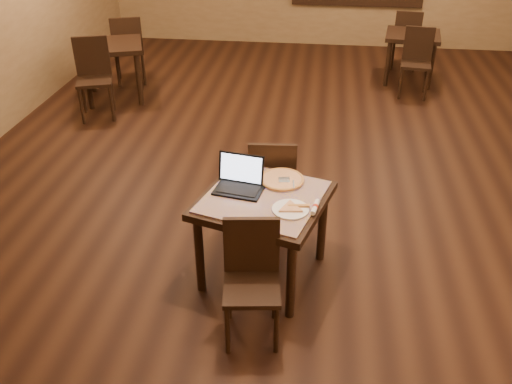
# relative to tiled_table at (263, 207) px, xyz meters

# --- Properties ---
(ground) EXTENTS (10.00, 10.00, 0.00)m
(ground) POSITION_rel_tiled_table_xyz_m (0.42, 1.83, -0.66)
(ground) COLOR black
(ground) RESTS_ON ground
(tiled_table) EXTENTS (1.14, 1.14, 0.76)m
(tiled_table) POSITION_rel_tiled_table_xyz_m (0.00, 0.00, 0.00)
(tiled_table) COLOR black
(tiled_table) RESTS_ON ground
(chair_main_near) EXTENTS (0.44, 0.44, 0.90)m
(chair_main_near) POSITION_rel_tiled_table_xyz_m (-0.01, -0.62, -0.15)
(chair_main_near) COLOR black
(chair_main_near) RESTS_ON ground
(chair_main_far) EXTENTS (0.45, 0.45, 0.95)m
(chair_main_far) POSITION_rel_tiled_table_xyz_m (0.01, 0.62, -0.12)
(chair_main_far) COLOR black
(chair_main_far) RESTS_ON ground
(laptop) EXTENTS (0.41, 0.35, 0.25)m
(laptop) POSITION_rel_tiled_table_xyz_m (-0.20, 0.11, 0.17)
(laptop) COLOR black
(laptop) RESTS_ON tiled_table
(plate) EXTENTS (0.27, 0.27, 0.02)m
(plate) POSITION_rel_tiled_table_xyz_m (0.22, -0.18, 0.11)
(plate) COLOR white
(plate) RESTS_ON tiled_table
(pizza_slice) EXTENTS (0.23, 0.23, 0.02)m
(pizza_slice) POSITION_rel_tiled_table_xyz_m (0.22, -0.18, 0.13)
(pizza_slice) COLOR beige
(pizza_slice) RESTS_ON plate
(pizza_pan) EXTENTS (0.36, 0.36, 0.01)m
(pizza_pan) POSITION_rel_tiled_table_xyz_m (0.12, 0.24, 0.11)
(pizza_pan) COLOR silver
(pizza_pan) RESTS_ON tiled_table
(pizza_whole) EXTENTS (0.36, 0.36, 0.03)m
(pizza_whole) POSITION_rel_tiled_table_xyz_m (0.12, 0.24, 0.12)
(pizza_whole) COLOR beige
(pizza_whole) RESTS_ON pizza_pan
(spatula) EXTENTS (0.11, 0.22, 0.01)m
(spatula) POSITION_rel_tiled_table_xyz_m (0.14, 0.22, 0.13)
(spatula) COLOR silver
(spatula) RESTS_ON pizza_whole
(napkin_roll) EXTENTS (0.07, 0.18, 0.04)m
(napkin_roll) POSITION_rel_tiled_table_xyz_m (0.40, -0.14, 0.12)
(napkin_roll) COLOR white
(napkin_roll) RESTS_ON tiled_table
(other_table_a) EXTENTS (0.89, 0.89, 0.75)m
(other_table_a) POSITION_rel_tiled_table_xyz_m (1.72, 4.97, -0.04)
(other_table_a) COLOR black
(other_table_a) RESTS_ON ground
(other_table_a_chair_near) EXTENTS (0.47, 0.47, 0.96)m
(other_table_a_chair_near) POSITION_rel_tiled_table_xyz_m (1.73, 4.41, -0.12)
(other_table_a_chair_near) COLOR black
(other_table_a_chair_near) RESTS_ON ground
(other_table_a_chair_far) EXTENTS (0.47, 0.47, 0.96)m
(other_table_a_chair_far) POSITION_rel_tiled_table_xyz_m (1.71, 5.53, -0.12)
(other_table_a_chair_far) COLOR black
(other_table_a_chair_far) RESTS_ON ground
(other_table_b) EXTENTS (1.09, 1.09, 0.80)m
(other_table_b) POSITION_rel_tiled_table_xyz_m (-2.58, 3.68, 0.01)
(other_table_b) COLOR black
(other_table_b) RESTS_ON ground
(other_table_b_chair_near) EXTENTS (0.57, 0.57, 1.04)m
(other_table_b_chair_near) POSITION_rel_tiled_table_xyz_m (-2.61, 3.07, -0.07)
(other_table_b_chair_near) COLOR black
(other_table_b_chair_near) RESTS_ON ground
(other_table_b_chair_far) EXTENTS (0.57, 0.57, 1.04)m
(other_table_b_chair_far) POSITION_rel_tiled_table_xyz_m (-2.55, 4.29, -0.07)
(other_table_b_chair_far) COLOR black
(other_table_b_chair_far) RESTS_ON ground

